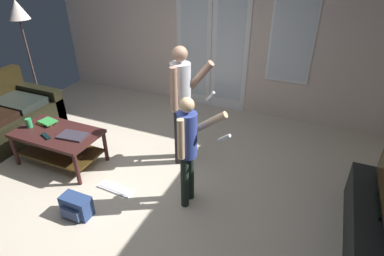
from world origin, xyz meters
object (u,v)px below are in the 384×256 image
(floor_lamp, at_px, (19,16))
(cup_near_edge, at_px, (29,123))
(book_stack, at_px, (48,122))
(coffee_table, at_px, (58,140))
(person_child, at_px, (188,144))
(backpack, at_px, (76,206))
(loose_keyboard, at_px, (115,189))
(tv_remote_black, at_px, (46,136))
(laptop_closed, at_px, (73,136))
(tv_stand, at_px, (375,223))
(person_adult, at_px, (182,97))

(floor_lamp, height_order, cup_near_edge, floor_lamp)
(book_stack, bearing_deg, coffee_table, -25.53)
(person_child, bearing_deg, book_stack, 176.04)
(book_stack, bearing_deg, backpack, -36.40)
(loose_keyboard, bearing_deg, person_child, 10.75)
(cup_near_edge, distance_m, book_stack, 0.22)
(book_stack, bearing_deg, tv_remote_black, -48.29)
(laptop_closed, bearing_deg, tv_stand, -3.39)
(tv_stand, bearing_deg, coffee_table, -176.91)
(coffee_table, bearing_deg, backpack, -39.38)
(cup_near_edge, xyz_separation_m, book_stack, (0.14, 0.17, -0.04))
(backpack, height_order, laptop_closed, laptop_closed)
(tv_stand, relative_size, person_adult, 0.87)
(coffee_table, distance_m, person_adult, 1.67)
(tv_stand, distance_m, floor_lamp, 5.47)
(person_adult, relative_size, person_child, 1.20)
(coffee_table, distance_m, loose_keyboard, 1.02)
(coffee_table, distance_m, book_stack, 0.33)
(floor_lamp, xyz_separation_m, tv_remote_black, (1.56, -1.31, -1.07))
(tv_stand, height_order, tv_remote_black, tv_remote_black)
(loose_keyboard, relative_size, laptop_closed, 1.33)
(backpack, relative_size, loose_keyboard, 0.71)
(cup_near_edge, height_order, book_stack, cup_near_edge)
(tv_stand, height_order, cup_near_edge, cup_near_edge)
(floor_lamp, bearing_deg, backpack, -37.52)
(backpack, height_order, cup_near_edge, cup_near_edge)
(person_adult, relative_size, laptop_closed, 4.53)
(tv_stand, height_order, backpack, tv_stand)
(coffee_table, bearing_deg, book_stack, 154.47)
(tv_stand, xyz_separation_m, book_stack, (-3.90, -0.07, 0.28))
(coffee_table, distance_m, laptop_closed, 0.30)
(laptop_closed, xyz_separation_m, book_stack, (-0.53, 0.13, 0.01))
(laptop_closed, bearing_deg, loose_keyboard, -21.56)
(loose_keyboard, xyz_separation_m, book_stack, (-1.21, 0.31, 0.47))
(coffee_table, height_order, tv_stand, coffee_table)
(floor_lamp, height_order, book_stack, floor_lamp)
(tv_stand, distance_m, tv_remote_black, 3.69)
(person_adult, relative_size, loose_keyboard, 3.40)
(coffee_table, bearing_deg, floor_lamp, 143.48)
(tv_remote_black, relative_size, book_stack, 0.71)
(tv_remote_black, height_order, book_stack, book_stack)
(person_adult, bearing_deg, cup_near_edge, -158.17)
(coffee_table, bearing_deg, person_child, -0.56)
(book_stack, bearing_deg, laptop_closed, -13.68)
(tv_stand, bearing_deg, floor_lamp, 169.41)
(person_adult, xyz_separation_m, loose_keyboard, (-0.47, -0.87, -0.90))
(coffee_table, relative_size, tv_stand, 0.82)
(person_child, relative_size, loose_keyboard, 2.82)
(floor_lamp, distance_m, loose_keyboard, 3.25)
(laptop_closed, xyz_separation_m, tv_remote_black, (-0.29, -0.14, -0.00))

